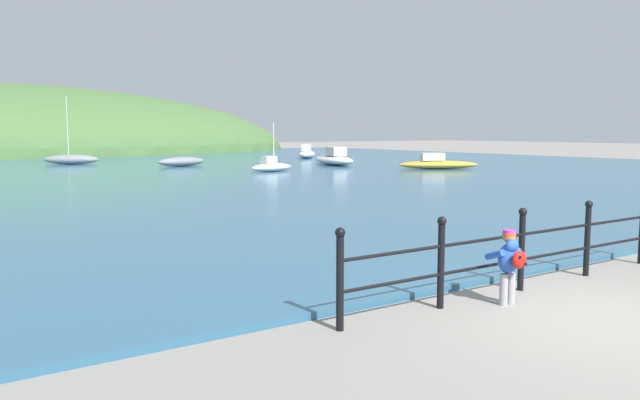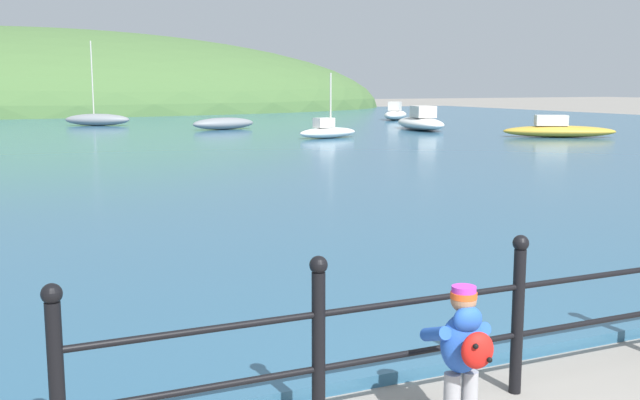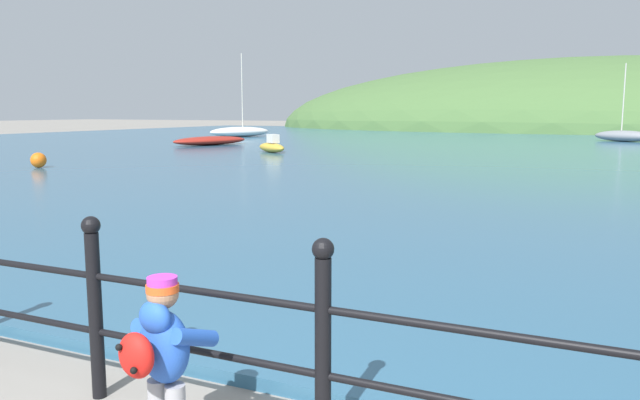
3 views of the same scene
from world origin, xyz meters
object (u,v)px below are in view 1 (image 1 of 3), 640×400
at_px(boat_mid_harbor, 182,162).
at_px(boat_twin_mast, 334,159).
at_px(child_in_coat, 509,260).
at_px(boat_red_dinghy, 307,153).
at_px(boat_white_sailboat, 71,159).
at_px(boat_green_fishing, 438,164).
at_px(boat_far_right, 271,166).

bearing_deg(boat_mid_harbor, boat_twin_mast, -25.62).
xyz_separation_m(child_in_coat, boat_red_dinghy, (20.66, 36.58, -0.15)).
bearing_deg(boat_red_dinghy, boat_twin_mast, -113.27).
relative_size(child_in_coat, boat_white_sailboat, 0.23).
relative_size(boat_white_sailboat, boat_green_fishing, 0.96).
bearing_deg(boat_white_sailboat, boat_twin_mast, -36.60).
xyz_separation_m(child_in_coat, boat_far_right, (10.15, 23.95, -0.23)).
bearing_deg(boat_far_right, boat_twin_mast, 26.52).
height_order(boat_white_sailboat, boat_mid_harbor, boat_white_sailboat).
bearing_deg(boat_red_dinghy, boat_mid_harbor, -157.42).
bearing_deg(boat_green_fishing, boat_mid_harbor, 135.85).
height_order(boat_white_sailboat, boat_far_right, boat_white_sailboat).
relative_size(child_in_coat, boat_green_fishing, 0.22).
distance_m(child_in_coat, boat_far_right, 26.01).
distance_m(boat_white_sailboat, boat_twin_mast, 17.11).
xyz_separation_m(boat_white_sailboat, boat_mid_harbor, (5.11, -6.06, -0.04)).
height_order(boat_mid_harbor, boat_green_fishing, boat_green_fishing).
xyz_separation_m(boat_red_dinghy, boat_green_fishing, (-1.51, -16.10, -0.07)).
distance_m(boat_white_sailboat, boat_green_fishing, 23.45).
relative_size(boat_far_right, boat_green_fishing, 0.62).
bearing_deg(boat_twin_mast, boat_red_dinghy, 66.73).
relative_size(boat_mid_harbor, boat_green_fishing, 0.73).
height_order(child_in_coat, boat_mid_harbor, child_in_coat).
distance_m(boat_far_right, boat_green_fishing, 9.64).
bearing_deg(boat_far_right, boat_red_dinghy, 50.23).
xyz_separation_m(child_in_coat, boat_white_sailboat, (2.88, 37.38, -0.17)).
height_order(boat_twin_mast, boat_mid_harbor, boat_twin_mast).
height_order(child_in_coat, boat_far_right, boat_far_right).
bearing_deg(boat_twin_mast, boat_mid_harbor, 154.38).
xyz_separation_m(boat_far_right, boat_mid_harbor, (-2.15, 7.36, 0.01)).
relative_size(child_in_coat, boat_far_right, 0.35).
bearing_deg(boat_mid_harbor, boat_white_sailboat, 130.13).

